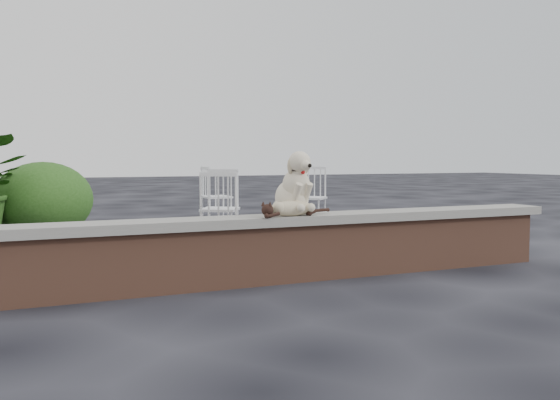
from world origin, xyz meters
name	(u,v)px	position (x,y,z in m)	size (l,w,h in m)	color
ground	(256,283)	(0.00, 0.00, 0.00)	(60.00, 60.00, 0.00)	black
brick_wall	(256,255)	(0.00, 0.00, 0.25)	(6.00, 0.30, 0.50)	brown
capstone	(256,221)	(0.00, 0.00, 0.54)	(6.20, 0.40, 0.08)	slate
dog	(292,182)	(0.37, 0.05, 0.86)	(0.37, 0.49, 0.57)	beige
cat	(291,208)	(0.29, -0.10, 0.65)	(0.88, 0.21, 0.15)	#C4B18C
chair_d	(311,197)	(2.39, 3.69, 0.47)	(0.56, 0.56, 0.94)	white
chair_e	(217,196)	(1.11, 4.53, 0.47)	(0.56, 0.56, 0.94)	white
chair_c	(224,218)	(0.06, 1.02, 0.47)	(0.56, 0.56, 0.94)	white
chair_b	(220,208)	(0.42, 2.26, 0.47)	(0.56, 0.56, 0.94)	white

